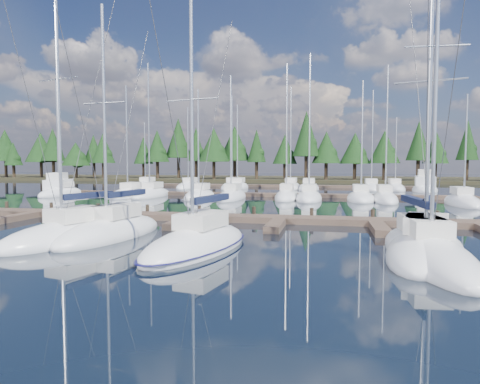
% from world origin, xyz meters
% --- Properties ---
extents(ground, '(260.00, 260.00, 0.00)m').
position_xyz_m(ground, '(0.00, 30.00, 0.00)').
color(ground, black).
rests_on(ground, ground).
extents(far_shore, '(220.00, 30.00, 0.60)m').
position_xyz_m(far_shore, '(0.00, 90.00, 0.30)').
color(far_shore, '#2C2918').
rests_on(far_shore, ground).
extents(main_dock, '(44.00, 6.13, 0.90)m').
position_xyz_m(main_dock, '(0.00, 17.36, 0.20)').
color(main_dock, brown).
rests_on(main_dock, ground).
extents(back_docks, '(50.00, 21.80, 0.40)m').
position_xyz_m(back_docks, '(0.00, 49.58, 0.20)').
color(back_docks, brown).
rests_on(back_docks, ground).
extents(front_sailboat_2, '(4.78, 8.48, 14.55)m').
position_xyz_m(front_sailboat_2, '(-3.68, 8.77, 0.30)').
color(front_sailboat_2, silver).
rests_on(front_sailboat_2, ground).
extents(front_sailboat_3, '(3.65, 8.89, 12.80)m').
position_xyz_m(front_sailboat_3, '(-2.22, 10.41, 0.28)').
color(front_sailboat_3, silver).
rests_on(front_sailboat_3, ground).
extents(front_sailboat_4, '(4.54, 8.94, 12.17)m').
position_xyz_m(front_sailboat_4, '(3.33, 7.95, 0.27)').
color(front_sailboat_4, silver).
rests_on(front_sailboat_4, ground).
extents(front_sailboat_5, '(5.12, 9.15, 13.18)m').
position_xyz_m(front_sailboat_5, '(13.17, 8.73, 0.28)').
color(front_sailboat_5, silver).
rests_on(front_sailboat_5, ground).
extents(front_sailboat_6, '(3.38, 10.30, 15.34)m').
position_xyz_m(front_sailboat_6, '(13.07, 8.09, 0.29)').
color(front_sailboat_6, silver).
rests_on(front_sailboat_6, ground).
extents(back_sailboat_rows, '(47.02, 32.08, 16.35)m').
position_xyz_m(back_sailboat_rows, '(0.12, 45.31, 0.27)').
color(back_sailboat_rows, silver).
rests_on(back_sailboat_rows, ground).
extents(motor_yacht_left, '(5.82, 9.63, 4.57)m').
position_xyz_m(motor_yacht_left, '(-23.91, 37.15, 0.50)').
color(motor_yacht_left, silver).
rests_on(motor_yacht_left, ground).
extents(motor_yacht_right, '(4.92, 10.55, 5.08)m').
position_xyz_m(motor_yacht_right, '(22.49, 54.27, 0.55)').
color(motor_yacht_right, silver).
rests_on(motor_yacht_right, ground).
extents(tree_line, '(185.01, 11.28, 14.15)m').
position_xyz_m(tree_line, '(-1.00, 80.23, 7.46)').
color(tree_line, black).
rests_on(tree_line, far_shore).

